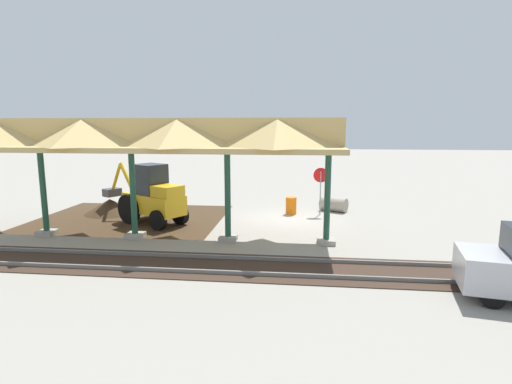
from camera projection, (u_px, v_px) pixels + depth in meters
name	position (u px, v px, depth m)	size (l,w,h in m)	color
ground_plane	(288.00, 218.00, 20.04)	(120.00, 120.00, 0.00)	gray
dirt_work_zone	(131.00, 218.00, 20.09)	(9.14, 7.00, 0.01)	#42301E
platform_canopy	(130.00, 137.00, 15.88)	(16.85, 3.20, 4.90)	#9E998E
rail_tracks	(281.00, 268.00, 12.95)	(60.00, 2.58, 0.15)	slate
stop_sign	(321.00, 181.00, 20.54)	(0.76, 0.06, 2.46)	gray
backhoe	(152.00, 197.00, 18.87)	(5.12, 3.77, 2.82)	yellow
dirt_mound	(110.00, 213.00, 21.19)	(5.29, 5.29, 1.53)	#42301E
concrete_pipe	(334.00, 204.00, 21.63)	(1.60, 1.32, 0.77)	#9E9384
traffic_barrel	(291.00, 206.00, 20.92)	(0.56, 0.56, 0.90)	orange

